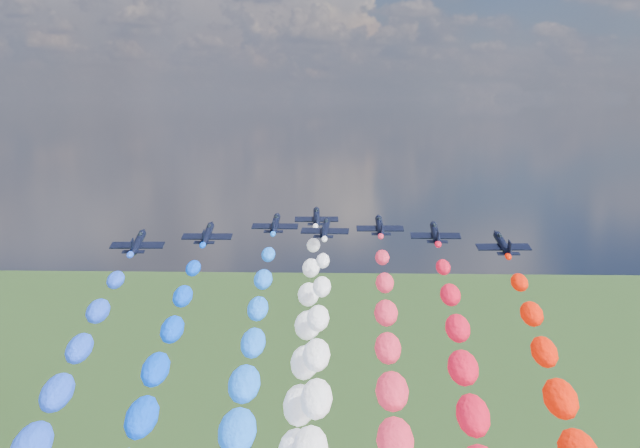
# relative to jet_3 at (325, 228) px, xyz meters

# --- Properties ---
(jet_0) EXTENTS (10.36, 13.76, 5.66)m
(jet_0) POSITION_rel_jet_3_xyz_m (-33.88, -17.38, 0.00)
(jet_0) COLOR black
(jet_1) EXTENTS (9.89, 13.43, 5.66)m
(jet_1) POSITION_rel_jet_3_xyz_m (-22.76, -7.55, 0.00)
(jet_1) COLOR black
(jet_2) EXTENTS (9.74, 13.32, 5.66)m
(jet_2) POSITION_rel_jet_3_xyz_m (-10.70, 5.73, 0.00)
(jet_2) COLOR black
(jet_3) EXTENTS (10.47, 13.84, 5.66)m
(jet_3) POSITION_rel_jet_3_xyz_m (0.00, 0.00, 0.00)
(jet_3) COLOR black
(jet_4) EXTENTS (10.23, 13.68, 5.66)m
(jet_4) POSITION_rel_jet_3_xyz_m (-2.42, 16.06, 0.00)
(jet_4) COLOR black
(jet_5) EXTENTS (10.06, 13.55, 5.66)m
(jet_5) POSITION_rel_jet_3_xyz_m (11.21, 3.58, 0.00)
(jet_5) COLOR black
(jet_6) EXTENTS (9.78, 13.35, 5.66)m
(jet_6) POSITION_rel_jet_3_xyz_m (21.74, -5.07, 0.00)
(jet_6) COLOR black
(jet_7) EXTENTS (10.51, 13.87, 5.66)m
(jet_7) POSITION_rel_jet_3_xyz_m (32.69, -16.78, 0.00)
(jet_7) COLOR black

